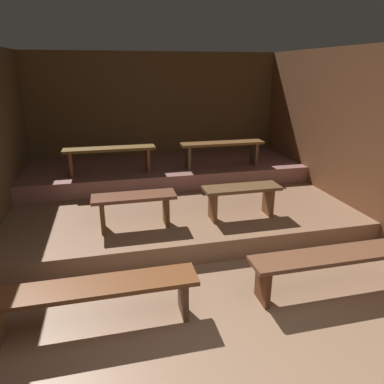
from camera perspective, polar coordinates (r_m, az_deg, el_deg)
The scene contains 11 objects.
ground at distance 5.00m, azimuth -0.96°, elevation -7.04°, with size 5.65×6.08×0.08m, color #8B684D.
wall_back at distance 7.17m, azimuth -5.76°, elevation 11.81°, with size 5.65×0.06×2.49m, color brown.
wall_right at distance 5.63m, azimuth 24.42°, elevation 8.07°, with size 0.06×6.08×2.49m, color brown.
platform_lower at distance 5.73m, azimuth -2.90°, elevation -1.59°, with size 4.85×3.51×0.27m, color #8C6448.
platform_middle at distance 6.50m, azimuth -4.45°, elevation 3.47°, with size 4.85×1.67×0.27m, color #935F59.
bench_floor_left at distance 3.27m, azimuth -15.77°, elevation -15.59°, with size 1.83×0.34×0.44m.
bench_floor_right at distance 3.91m, azimuth 22.43°, elevation -10.22°, with size 1.83×0.34×0.44m.
bench_lower_left at distance 4.45m, azimuth -9.34°, elevation -1.86°, with size 1.03×0.34×0.44m.
bench_lower_right at distance 4.74m, azimuth 8.02°, elevation -0.41°, with size 1.03×0.34×0.44m.
bench_middle_left at distance 5.91m, azimuth -13.18°, elevation 6.18°, with size 1.46×0.34×0.44m.
bench_middle_right at distance 6.22m, azimuth 4.88°, elevation 7.26°, with size 1.46×0.34×0.44m.
Camera 1 is at (-0.96, -1.73, 2.19)m, focal length 32.86 mm.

